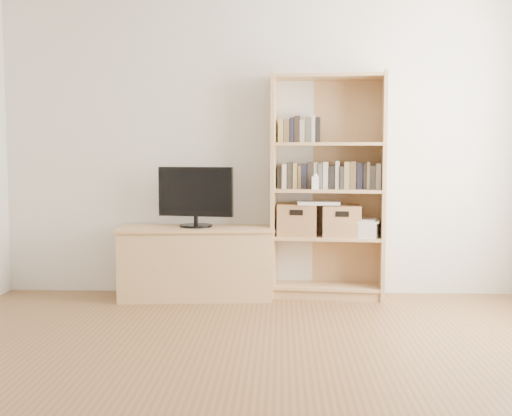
# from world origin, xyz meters

# --- Properties ---
(floor) EXTENTS (4.50, 5.00, 0.01)m
(floor) POSITION_xyz_m (0.00, 0.00, 0.00)
(floor) COLOR brown
(floor) RESTS_ON ground
(back_wall) EXTENTS (4.50, 0.02, 2.60)m
(back_wall) POSITION_xyz_m (0.00, 2.50, 1.30)
(back_wall) COLOR silver
(back_wall) RESTS_ON floor
(front_wall) EXTENTS (4.50, 0.02, 2.60)m
(front_wall) POSITION_xyz_m (0.00, -2.50, 1.30)
(front_wall) COLOR silver
(front_wall) RESTS_ON floor
(tv_stand) EXTENTS (1.29, 0.57, 0.57)m
(tv_stand) POSITION_xyz_m (-0.56, 2.26, 0.29)
(tv_stand) COLOR tan
(tv_stand) RESTS_ON floor
(bookshelf) EXTENTS (0.96, 0.42, 1.87)m
(bookshelf) POSITION_xyz_m (0.54, 2.33, 0.94)
(bookshelf) COLOR tan
(bookshelf) RESTS_ON floor
(television) EXTENTS (0.64, 0.16, 0.50)m
(television) POSITION_xyz_m (-0.56, 2.26, 0.85)
(television) COLOR black
(television) RESTS_ON tv_stand
(books_row_mid) EXTENTS (0.77, 0.22, 0.20)m
(books_row_mid) POSITION_xyz_m (0.55, 2.35, 1.02)
(books_row_mid) COLOR black
(books_row_mid) RESTS_ON bookshelf
(books_row_upper) EXTENTS (0.40, 0.19, 0.21)m
(books_row_upper) POSITION_xyz_m (0.34, 2.37, 1.40)
(books_row_upper) COLOR black
(books_row_upper) RESTS_ON bookshelf
(baby_monitor) EXTENTS (0.06, 0.04, 0.11)m
(baby_monitor) POSITION_xyz_m (0.43, 2.24, 0.97)
(baby_monitor) COLOR white
(baby_monitor) RESTS_ON bookshelf
(basket_left) EXTENTS (0.36, 0.31, 0.27)m
(basket_left) POSITION_xyz_m (0.29, 2.35, 0.65)
(basket_left) COLOR #B58051
(basket_left) RESTS_ON bookshelf
(basket_right) EXTENTS (0.33, 0.28, 0.26)m
(basket_right) POSITION_xyz_m (0.66, 2.32, 0.65)
(basket_right) COLOR #B58051
(basket_right) RESTS_ON bookshelf
(laptop) EXTENTS (0.35, 0.25, 0.03)m
(laptop) POSITION_xyz_m (0.46, 2.32, 0.80)
(laptop) COLOR silver
(laptop) RESTS_ON basket_left
(magazine_stack) EXTENTS (0.25, 0.31, 0.12)m
(magazine_stack) POSITION_xyz_m (0.86, 2.30, 0.58)
(magazine_stack) COLOR silver
(magazine_stack) RESTS_ON bookshelf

